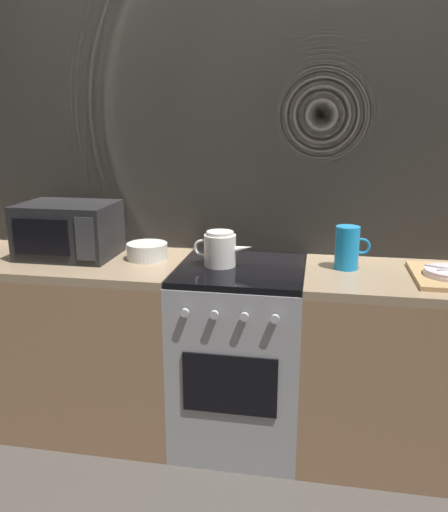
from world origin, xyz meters
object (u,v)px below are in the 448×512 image
object	(u,v)px
pitcher	(347,248)
mixing_bowl	(147,251)
stove_unit	(240,355)
microwave	(69,230)
kettle	(220,249)

from	to	relation	value
pitcher	mixing_bowl	bearing A→B (deg)	-179.67
mixing_bowl	pitcher	bearing A→B (deg)	0.33
stove_unit	mixing_bowl	bearing A→B (deg)	172.82
microwave	kettle	distance (m)	0.78
stove_unit	kettle	size ratio (longest dim) A/B	3.16
mixing_bowl	microwave	bearing A→B (deg)	-177.41
kettle	pitcher	distance (m)	0.59
kettle	pitcher	world-z (taller)	pitcher
stove_unit	pitcher	xyz separation A→B (m)	(0.49, 0.07, 0.55)
kettle	pitcher	bearing A→B (deg)	5.59
stove_unit	microwave	bearing A→B (deg)	177.26
mixing_bowl	stove_unit	bearing A→B (deg)	-7.18
mixing_bowl	pitcher	size ratio (longest dim) A/B	1.00
stove_unit	mixing_bowl	size ratio (longest dim) A/B	4.50
microwave	kettle	xyz separation A→B (m)	(0.78, -0.03, -0.05)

